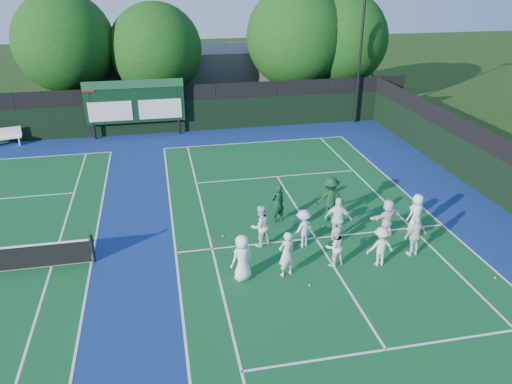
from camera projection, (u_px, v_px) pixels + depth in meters
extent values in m
plane|color=#17320D|center=(324.00, 251.00, 18.78)|extent=(120.00, 120.00, 0.00)
cube|color=navy|center=(162.00, 254.00, 18.57)|extent=(34.00, 32.00, 0.01)
cube|color=#105023|center=(316.00, 238.00, 19.67)|extent=(10.97, 23.77, 0.00)
cube|color=silver|center=(256.00, 142.00, 30.26)|extent=(10.97, 0.08, 0.00)
cube|color=silver|center=(176.00, 253.00, 18.66)|extent=(0.08, 23.77, 0.00)
cube|color=silver|center=(442.00, 225.00, 20.67)|extent=(0.08, 23.77, 0.00)
cube|color=silver|center=(212.00, 249.00, 18.91)|extent=(0.08, 23.77, 0.00)
cube|color=silver|center=(412.00, 228.00, 20.42)|extent=(0.08, 23.77, 0.00)
cube|color=silver|center=(386.00, 350.00, 13.96)|extent=(8.23, 0.08, 0.00)
cube|color=silver|center=(277.00, 177.00, 25.37)|extent=(8.23, 0.08, 0.00)
cube|color=silver|center=(316.00, 238.00, 19.66)|extent=(0.08, 12.80, 0.00)
cube|color=silver|center=(9.00, 159.00, 27.70)|extent=(10.97, 0.08, 0.00)
cube|color=silver|center=(92.00, 261.00, 18.11)|extent=(0.08, 23.77, 0.00)
cube|color=silver|center=(52.00, 266.00, 17.86)|extent=(0.08, 23.77, 0.00)
cube|color=black|center=(153.00, 118.00, 31.53)|extent=(34.00, 0.08, 2.00)
cube|color=black|center=(151.00, 95.00, 30.90)|extent=(34.00, 0.05, 1.00)
cylinder|color=black|center=(92.00, 111.00, 30.20)|extent=(0.16, 0.16, 3.50)
cylinder|color=black|center=(178.00, 107.00, 31.15)|extent=(0.16, 0.16, 3.50)
cube|color=black|center=(135.00, 102.00, 30.49)|extent=(6.00, 0.15, 2.60)
cube|color=#154B27|center=(133.00, 84.00, 29.94)|extent=(6.00, 0.05, 0.50)
cube|color=silver|center=(110.00, 111.00, 30.33)|extent=(2.60, 0.04, 1.20)
cube|color=silver|center=(160.00, 109.00, 30.88)|extent=(2.60, 0.04, 1.20)
cube|color=#99100C|center=(88.00, 88.00, 29.51)|extent=(0.70, 0.04, 0.50)
cube|color=#515055|center=(202.00, 75.00, 38.97)|extent=(18.00, 6.00, 4.00)
cylinder|color=black|center=(361.00, 47.00, 32.06)|extent=(0.16, 0.16, 10.00)
cylinder|color=black|center=(93.00, 248.00, 17.91)|extent=(0.10, 0.10, 1.10)
cube|color=white|center=(6.00, 138.00, 29.55)|extent=(1.74, 0.84, 0.07)
cube|color=white|center=(6.00, 132.00, 29.57)|extent=(1.64, 0.47, 0.56)
cube|color=white|center=(19.00, 141.00, 29.78)|extent=(0.16, 0.40, 0.45)
cylinder|color=black|center=(73.00, 102.00, 33.51)|extent=(0.44, 0.44, 2.90)
sphere|color=#0D380C|center=(64.00, 43.00, 31.92)|extent=(6.39, 6.39, 6.39)
sphere|color=#0D380C|center=(76.00, 52.00, 32.56)|extent=(4.47, 4.47, 4.47)
cylinder|color=black|center=(160.00, 101.00, 34.67)|extent=(0.44, 0.44, 2.37)
sphere|color=#0D380C|center=(156.00, 50.00, 33.22)|extent=(6.15, 6.15, 6.15)
sphere|color=#0D380C|center=(165.00, 58.00, 33.85)|extent=(4.30, 4.30, 4.30)
cylinder|color=black|center=(295.00, 93.00, 36.39)|extent=(0.44, 0.44, 2.62)
sphere|color=#0D380C|center=(297.00, 37.00, 34.76)|extent=(7.02, 7.02, 7.02)
sphere|color=#0D380C|center=(303.00, 46.00, 35.43)|extent=(4.92, 4.92, 4.92)
cylinder|color=black|center=(338.00, 91.00, 37.01)|extent=(0.44, 0.44, 2.56)
sphere|color=#0D380C|center=(342.00, 39.00, 35.46)|extent=(6.56, 6.56, 6.56)
sphere|color=#0D380C|center=(347.00, 48.00, 36.11)|extent=(4.59, 4.59, 4.59)
sphere|color=#CBE41A|center=(310.00, 285.00, 16.73)|extent=(0.07, 0.07, 0.07)
sphere|color=#CBE41A|center=(335.00, 199.00, 22.86)|extent=(0.07, 0.07, 0.07)
sphere|color=#CBE41A|center=(495.00, 278.00, 17.13)|extent=(0.07, 0.07, 0.07)
sphere|color=#CBE41A|center=(223.00, 236.00, 19.76)|extent=(0.07, 0.07, 0.07)
sphere|color=#CBE41A|center=(323.00, 227.00, 20.45)|extent=(0.07, 0.07, 0.07)
sphere|color=#CBE41A|center=(411.00, 247.00, 19.01)|extent=(0.07, 0.07, 0.07)
imported|color=white|center=(242.00, 258.00, 16.80)|extent=(0.97, 0.83, 1.68)
imported|color=silver|center=(287.00, 254.00, 17.00)|extent=(0.71, 0.58, 1.69)
imported|color=white|center=(335.00, 246.00, 17.63)|extent=(0.86, 0.74, 1.53)
imported|color=silver|center=(381.00, 246.00, 17.65)|extent=(0.97, 0.57, 1.50)
imported|color=white|center=(415.00, 236.00, 18.22)|extent=(1.02, 0.60, 1.63)
imported|color=white|center=(260.00, 226.00, 18.85)|extent=(0.99, 0.89, 1.67)
imported|color=silver|center=(303.00, 228.00, 18.82)|extent=(1.13, 0.92, 1.52)
imported|color=white|center=(338.00, 219.00, 19.24)|extent=(1.13, 0.79, 1.78)
imported|color=white|center=(387.00, 218.00, 19.55)|extent=(1.53, 0.84, 1.57)
imported|color=white|center=(416.00, 213.00, 19.91)|extent=(0.90, 0.73, 1.61)
imported|color=#0E351F|center=(278.00, 203.00, 20.65)|extent=(0.70, 0.57, 1.67)
imported|color=#0F3A1C|center=(330.00, 199.00, 20.71)|extent=(1.30, 0.80, 1.96)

